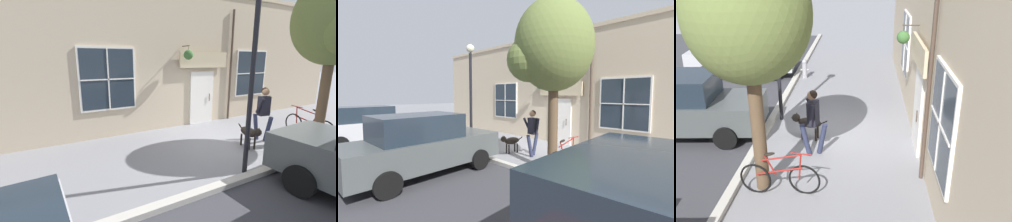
{
  "view_description": "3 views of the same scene",
  "coord_description": "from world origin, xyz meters",
  "views": [
    {
      "loc": [
        5.1,
        -4.92,
        2.59
      ],
      "look_at": [
        -0.91,
        -1.66,
        1.0
      ],
      "focal_mm": 24.0,
      "sensor_mm": 36.0,
      "label": 1
    },
    {
      "loc": [
        6.87,
        6.37,
        2.32
      ],
      "look_at": [
        -0.77,
        -1.65,
        1.48
      ],
      "focal_mm": 24.0,
      "sensor_mm": 36.0,
      "label": 2
    },
    {
      "loc": [
        -0.76,
        9.41,
        4.71
      ],
      "look_at": [
        -0.28,
        0.48,
        0.96
      ],
      "focal_mm": 40.0,
      "sensor_mm": 36.0,
      "label": 3
    }
  ],
  "objects": [
    {
      "name": "parked_car_mid_block",
      "position": [
        4.23,
        0.11,
        0.88
      ],
      "size": [
        4.4,
        2.15,
        1.75
      ],
      "color": "#474C4C",
      "rests_on": "ground_plane"
    },
    {
      "name": "leaning_bicycle",
      "position": [
        0.95,
        2.77,
        0.38
      ],
      "size": [
        1.74,
        0.17,
        1.0
      ],
      "color": "black",
      "rests_on": "ground_plane"
    },
    {
      "name": "parked_car_nearest_curb",
      "position": [
        4.36,
        -5.64,
        0.88
      ],
      "size": [
        4.4,
        2.15,
        1.75
      ],
      "color": "#B7B7BC",
      "rests_on": "ground_plane"
    },
    {
      "name": "storefront_facade",
      "position": [
        -2.34,
        0.01,
        2.59
      ],
      "size": [
        0.95,
        18.0,
        5.18
      ],
      "color": "#C6B293",
      "rests_on": "ground_plane"
    },
    {
      "name": "dog_on_leash",
      "position": [
        0.74,
        0.19,
        0.48
      ],
      "size": [
        1.05,
        0.42,
        0.73
      ],
      "color": "black",
      "rests_on": "ground_plane"
    },
    {
      "name": "ground_plane",
      "position": [
        0.0,
        0.0,
        0.0
      ],
      "size": [
        90.0,
        90.0,
        0.0
      ],
      "primitive_type": "plane",
      "color": "gray"
    },
    {
      "name": "fire_hydrant",
      "position": [
        1.65,
        -5.29,
        0.4
      ],
      "size": [
        0.34,
        0.2,
        0.77
      ],
      "color": "#99999E",
      "rests_on": "ground_plane"
    },
    {
      "name": "street_lamp",
      "position": [
        1.73,
        -1.05,
        2.83
      ],
      "size": [
        0.32,
        0.32,
        4.26
      ],
      "color": "black",
      "rests_on": "ground_plane"
    },
    {
      "name": "street_tree_by_curb",
      "position": [
        1.44,
        2.53,
        3.63
      ],
      "size": [
        2.42,
        2.16,
        5.04
      ],
      "color": "brown",
      "rests_on": "ground_plane"
    },
    {
      "name": "curb_and_road",
      "position": [
        5.85,
        0.0,
        0.02
      ],
      "size": [
        10.1,
        28.0,
        0.12
      ],
      "color": "#B2ADA3",
      "rests_on": "ground_plane"
    },
    {
      "name": "pedestrian_walking",
      "position": [
        0.45,
        1.06,
        1.04
      ],
      "size": [
        0.72,
        0.61,
        1.73
      ],
      "color": "#282D47",
      "rests_on": "ground_plane"
    }
  ]
}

